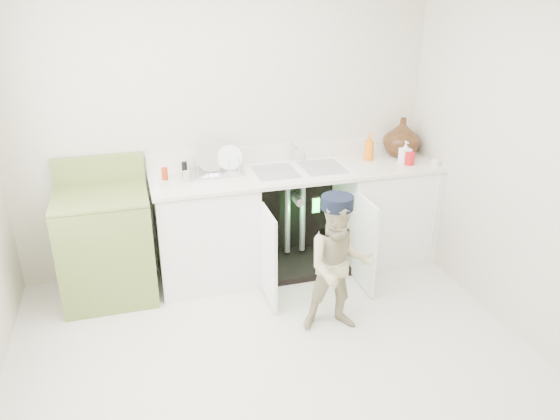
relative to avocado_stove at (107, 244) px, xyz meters
name	(u,v)px	position (x,y,z in m)	size (l,w,h in m)	color
ground	(275,360)	(1.04, -1.18, -0.45)	(3.50, 3.50, 0.00)	silver
room_shell	(274,187)	(1.04, -1.18, 0.80)	(6.00, 5.50, 1.26)	#BEB6A3
counter_run	(302,216)	(1.63, 0.03, 0.03)	(2.44, 1.02, 1.24)	white
avocado_stove	(107,244)	(0.00, 0.00, 0.00)	(0.70, 0.65, 1.09)	olive
repair_worker	(339,265)	(1.58, -0.93, 0.07)	(0.55, 0.85, 1.03)	tan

